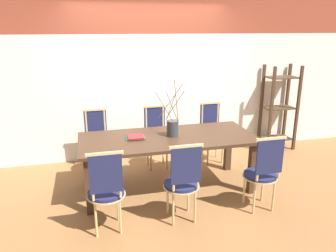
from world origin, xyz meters
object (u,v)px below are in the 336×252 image
dining_table (168,144)px  book_stack (135,137)px  chair_near_center (263,171)px  chair_far_center (212,131)px  shelving_rack (279,108)px  vase_centerpiece (173,128)px

dining_table → book_stack: (-0.42, 0.04, 0.11)m
chair_near_center → chair_far_center: bearing=90.2°
chair_far_center → book_stack: (-1.37, -0.76, 0.25)m
shelving_rack → vase_centerpiece: bearing=-155.2°
dining_table → shelving_rack: (2.31, 1.07, 0.10)m
chair_far_center → shelving_rack: (1.37, 0.26, 0.24)m
dining_table → book_stack: size_ratio=8.94×
dining_table → chair_near_center: size_ratio=2.39×
book_stack → chair_near_center: bearing=-31.7°
dining_table → book_stack: 0.44m
dining_table → chair_far_center: size_ratio=2.39×
vase_centerpiece → shelving_rack: vase_centerpiece is taller
dining_table → vase_centerpiece: vase_centerpiece is taller
vase_centerpiece → shelving_rack: bearing=24.8°
dining_table → vase_centerpiece: bearing=21.7°
chair_near_center → book_stack: (-1.37, 0.85, 0.25)m
dining_table → chair_far_center: bearing=40.5°
chair_near_center → book_stack: size_ratio=3.73×
chair_far_center → book_stack: chair_far_center is taller
book_stack → shelving_rack: bearing=20.5°
vase_centerpiece → chair_near_center: bearing=-43.5°
dining_table → chair_far_center: chair_far_center is taller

